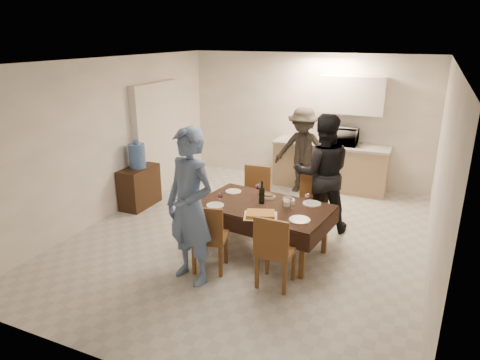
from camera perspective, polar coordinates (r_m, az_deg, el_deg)
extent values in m
cube|color=beige|center=(6.62, 1.35, -7.48)|extent=(5.00, 6.00, 0.02)
cube|color=white|center=(5.94, 1.55, 15.60)|extent=(5.00, 6.00, 0.02)
cube|color=white|center=(8.93, 8.92, 8.09)|extent=(5.00, 0.02, 2.60)
cube|color=white|center=(3.74, -16.65, -8.01)|extent=(5.00, 0.02, 2.60)
cube|color=white|center=(7.45, -16.70, 5.37)|extent=(0.02, 6.00, 2.60)
cube|color=white|center=(5.73, 25.22, 0.40)|extent=(0.02, 6.00, 2.60)
cube|color=beige|center=(8.38, -10.86, 5.51)|extent=(0.15, 1.40, 2.10)
cube|color=tan|center=(8.70, 11.88, 1.71)|extent=(2.20, 0.60, 0.86)
cube|color=#9A9995|center=(8.58, 12.08, 4.62)|extent=(2.24, 0.64, 0.05)
cube|color=silver|center=(8.48, 14.75, 10.91)|extent=(1.20, 0.34, 0.70)
cube|color=black|center=(5.93, 3.18, -3.50)|extent=(1.92, 1.28, 0.04)
cube|color=brown|center=(6.07, 3.12, -6.56)|extent=(0.07, 0.07, 0.66)
cube|color=brown|center=(5.57, -4.01, -7.61)|extent=(0.52, 0.52, 0.05)
cube|color=brown|center=(5.31, -5.06, -5.99)|extent=(0.43, 0.15, 0.46)
cube|color=brown|center=(5.25, 4.83, -9.34)|extent=(0.43, 0.43, 0.05)
cube|color=brown|center=(4.97, 4.16, -7.72)|extent=(0.43, 0.04, 0.46)
cube|color=brown|center=(6.82, 1.86, -2.45)|extent=(0.47, 0.47, 0.05)
cube|color=brown|center=(6.56, 1.25, -0.94)|extent=(0.43, 0.08, 0.46)
cube|color=brown|center=(6.55, 9.19, -3.35)|extent=(0.49, 0.49, 0.05)
cube|color=brown|center=(6.26, 8.83, -1.71)|extent=(0.46, 0.08, 0.49)
cube|color=black|center=(7.82, -13.24, -0.89)|extent=(0.39, 0.78, 0.72)
cylinder|color=#4D76C3|center=(7.65, -13.56, 3.14)|extent=(0.28, 0.28, 0.42)
cylinder|color=white|center=(5.74, 6.29, -3.15)|extent=(0.12, 0.12, 0.19)
cube|color=#D5863E|center=(5.55, 2.76, -4.60)|extent=(0.51, 0.45, 0.05)
cylinder|color=silver|center=(5.98, 6.50, -2.87)|extent=(0.17, 0.17, 0.07)
cylinder|color=silver|center=(6.18, 3.68, -2.21)|extent=(0.21, 0.21, 0.04)
cylinder|color=silver|center=(5.89, -3.32, -3.39)|extent=(0.24, 0.24, 0.01)
cylinder|color=silver|center=(5.49, 7.95, -5.28)|extent=(0.27, 0.27, 0.02)
cylinder|color=silver|center=(6.40, -0.88, -1.53)|extent=(0.23, 0.23, 0.01)
cylinder|color=silver|center=(6.03, 9.56, -3.12)|extent=(0.26, 0.26, 0.01)
imported|color=silver|center=(8.50, 13.43, 5.69)|extent=(0.59, 0.40, 0.32)
imported|color=#5873A2|center=(5.17, -6.68, -3.60)|extent=(0.81, 0.64, 1.95)
imported|color=black|center=(6.65, 10.89, 0.86)|extent=(1.09, 0.97, 1.84)
imported|color=black|center=(8.27, 8.32, 3.90)|extent=(1.07, 0.62, 1.66)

